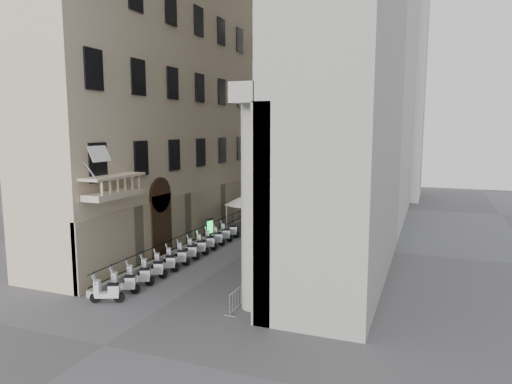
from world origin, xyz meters
TOP-DOWN VIEW (x-y plane):
  - ground at (0.00, 0.00)m, footprint 120.00×120.00m
  - left_building at (-7.50, 22.00)m, footprint 5.00×36.00m
  - far_building at (0.00, 48.00)m, footprint 22.00×10.00m
  - iron_fence at (-4.30, 18.00)m, footprint 0.30×28.00m
  - blue_awning at (4.15, 26.00)m, footprint 1.60×3.00m
  - flag at (-4.00, 5.00)m, footprint 1.00×1.40m
  - scooter_0 at (-2.95, 3.88)m, footprint 1.51×1.07m
  - scooter_1 at (-2.95, 5.25)m, footprint 1.51×1.07m
  - scooter_2 at (-2.95, 6.61)m, footprint 1.51×1.07m
  - scooter_3 at (-2.95, 7.98)m, footprint 1.51×1.07m
  - scooter_4 at (-2.95, 9.34)m, footprint 1.51×1.07m
  - scooter_5 at (-2.95, 10.71)m, footprint 1.51×1.07m
  - scooter_6 at (-2.95, 12.08)m, footprint 1.51×1.07m
  - scooter_7 at (-2.95, 13.44)m, footprint 1.51×1.07m
  - scooter_8 at (-2.95, 14.81)m, footprint 1.51×1.07m
  - scooter_9 at (-2.95, 16.18)m, footprint 1.51×1.07m
  - scooter_10 at (-2.95, 17.54)m, footprint 1.51×1.07m
  - scooter_11 at (-2.95, 18.91)m, footprint 1.51×1.07m
  - barrier_0 at (3.60, 5.74)m, footprint 0.60×2.40m
  - barrier_1 at (3.60, 8.24)m, footprint 0.60×2.40m
  - barrier_2 at (3.60, 10.74)m, footprint 0.60×2.40m
  - barrier_3 at (3.60, 13.24)m, footprint 0.60×2.40m
  - barrier_4 at (3.60, 15.74)m, footprint 0.60×2.40m
  - barrier_5 at (3.60, 18.24)m, footprint 0.60×2.40m
  - barrier_6 at (3.60, 20.74)m, footprint 0.60×2.40m
  - barrier_7 at (3.60, 23.24)m, footprint 0.60×2.40m
  - barrier_8 at (3.60, 25.74)m, footprint 0.60×2.40m
  - security_tent at (-2.57, 22.33)m, footprint 4.26×4.26m
  - street_lamp at (-3.35, 27.00)m, footprint 2.87×0.98m
  - info_kiosk at (-4.19, 17.74)m, footprint 0.47×0.86m
  - pedestrian_a at (-0.26, 21.38)m, footprint 0.68×0.53m
  - pedestrian_b at (2.25, 33.80)m, footprint 1.01×0.97m
  - pedestrian_c at (0.30, 36.00)m, footprint 0.95×0.70m

SIDE VIEW (x-z plane):
  - ground at x=0.00m, z-range 0.00..0.00m
  - iron_fence at x=-4.30m, z-range -0.70..0.70m
  - blue_awning at x=4.15m, z-range -1.50..1.50m
  - flag at x=-4.00m, z-range -4.10..4.10m
  - scooter_0 at x=-2.95m, z-range -0.75..0.75m
  - scooter_1 at x=-2.95m, z-range -0.75..0.75m
  - scooter_2 at x=-2.95m, z-range -0.75..0.75m
  - scooter_3 at x=-2.95m, z-range -0.75..0.75m
  - scooter_4 at x=-2.95m, z-range -0.75..0.75m
  - scooter_5 at x=-2.95m, z-range -0.75..0.75m
  - scooter_6 at x=-2.95m, z-range -0.75..0.75m
  - scooter_7 at x=-2.95m, z-range -0.75..0.75m
  - scooter_8 at x=-2.95m, z-range -0.75..0.75m
  - scooter_9 at x=-2.95m, z-range -0.75..0.75m
  - scooter_10 at x=-2.95m, z-range -0.75..0.75m
  - scooter_11 at x=-2.95m, z-range -0.75..0.75m
  - barrier_0 at x=3.60m, z-range -0.55..0.55m
  - barrier_1 at x=3.60m, z-range -0.55..0.55m
  - barrier_2 at x=3.60m, z-range -0.55..0.55m
  - barrier_3 at x=3.60m, z-range -0.55..0.55m
  - barrier_4 at x=3.60m, z-range -0.55..0.55m
  - barrier_5 at x=3.60m, z-range -0.55..0.55m
  - barrier_6 at x=3.60m, z-range -0.55..0.55m
  - barrier_7 at x=3.60m, z-range -0.55..0.55m
  - barrier_8 at x=3.60m, z-range -0.55..0.55m
  - pedestrian_b at x=2.25m, z-range 0.00..1.65m
  - pedestrian_a at x=-0.26m, z-range 0.00..1.67m
  - info_kiosk at x=-4.19m, z-range 0.01..1.76m
  - pedestrian_c at x=0.30m, z-range 0.00..1.77m
  - security_tent at x=-2.57m, z-range 1.16..4.62m
  - street_lamp at x=-3.35m, z-range 0.92..9.98m
  - far_building at x=0.00m, z-range 0.00..30.00m
  - left_building at x=-7.50m, z-range 0.00..34.00m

